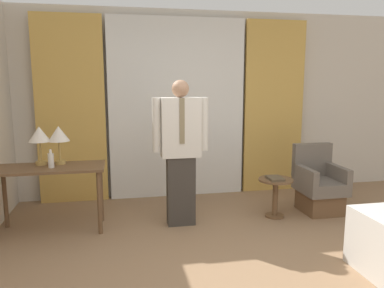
{
  "coord_description": "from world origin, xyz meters",
  "views": [
    {
      "loc": [
        -0.85,
        -2.59,
        1.69
      ],
      "look_at": [
        -0.04,
        1.47,
        0.99
      ],
      "focal_mm": 35.0,
      "sensor_mm": 36.0,
      "label": 1
    }
  ],
  "objects_px": {
    "bottle_near_edge": "(51,160)",
    "person": "(181,148)",
    "armchair": "(319,187)",
    "side_table": "(275,191)",
    "table_lamp_right": "(59,135)",
    "book": "(275,178)",
    "table_lamp_left": "(39,136)",
    "desk": "(50,177)"
  },
  "relations": [
    {
      "from": "desk",
      "to": "armchair",
      "type": "relative_size",
      "value": 1.38
    },
    {
      "from": "desk",
      "to": "person",
      "type": "relative_size",
      "value": 0.71
    },
    {
      "from": "person",
      "to": "side_table",
      "type": "relative_size",
      "value": 3.47
    },
    {
      "from": "desk",
      "to": "armchair",
      "type": "bearing_deg",
      "value": 0.13
    },
    {
      "from": "book",
      "to": "person",
      "type": "bearing_deg",
      "value": 179.23
    },
    {
      "from": "table_lamp_right",
      "to": "book",
      "type": "height_order",
      "value": "table_lamp_right"
    },
    {
      "from": "armchair",
      "to": "table_lamp_left",
      "type": "bearing_deg",
      "value": 178.05
    },
    {
      "from": "table_lamp_left",
      "to": "side_table",
      "type": "distance_m",
      "value": 2.88
    },
    {
      "from": "table_lamp_left",
      "to": "desk",
      "type": "bearing_deg",
      "value": -50.02
    },
    {
      "from": "bottle_near_edge",
      "to": "book",
      "type": "xyz_separation_m",
      "value": [
        2.62,
        -0.06,
        -0.32
      ]
    },
    {
      "from": "table_lamp_left",
      "to": "person",
      "type": "bearing_deg",
      "value": -7.83
    },
    {
      "from": "table_lamp_left",
      "to": "book",
      "type": "distance_m",
      "value": 2.82
    },
    {
      "from": "person",
      "to": "armchair",
      "type": "relative_size",
      "value": 1.96
    },
    {
      "from": "desk",
      "to": "side_table",
      "type": "xyz_separation_m",
      "value": [
        2.67,
        -0.09,
        -0.29
      ]
    },
    {
      "from": "desk",
      "to": "table_lamp_left",
      "type": "bearing_deg",
      "value": 129.98
    },
    {
      "from": "bottle_near_edge",
      "to": "table_lamp_left",
      "type": "bearing_deg",
      "value": 128.65
    },
    {
      "from": "desk",
      "to": "side_table",
      "type": "distance_m",
      "value": 2.69
    },
    {
      "from": "bottle_near_edge",
      "to": "person",
      "type": "distance_m",
      "value": 1.45
    },
    {
      "from": "side_table",
      "to": "table_lamp_left",
      "type": "bearing_deg",
      "value": 175.69
    },
    {
      "from": "bottle_near_edge",
      "to": "person",
      "type": "relative_size",
      "value": 0.12
    },
    {
      "from": "bottle_near_edge",
      "to": "person",
      "type": "xyz_separation_m",
      "value": [
        1.44,
        -0.05,
        0.09
      ]
    },
    {
      "from": "table_lamp_left",
      "to": "armchair",
      "type": "distance_m",
      "value": 3.51
    },
    {
      "from": "table_lamp_right",
      "to": "side_table",
      "type": "relative_size",
      "value": 0.89
    },
    {
      "from": "desk",
      "to": "table_lamp_left",
      "type": "xyz_separation_m",
      "value": [
        -0.1,
        0.12,
        0.45
      ]
    },
    {
      "from": "table_lamp_right",
      "to": "book",
      "type": "xyz_separation_m",
      "value": [
        2.55,
        -0.23,
        -0.57
      ]
    },
    {
      "from": "table_lamp_left",
      "to": "bottle_near_edge",
      "type": "height_order",
      "value": "table_lamp_left"
    },
    {
      "from": "side_table",
      "to": "book",
      "type": "relative_size",
      "value": 2.1
    },
    {
      "from": "armchair",
      "to": "side_table",
      "type": "xyz_separation_m",
      "value": [
        -0.65,
        -0.09,
        0.01
      ]
    },
    {
      "from": "desk",
      "to": "side_table",
      "type": "bearing_deg",
      "value": -1.83
    },
    {
      "from": "person",
      "to": "armchair",
      "type": "height_order",
      "value": "person"
    },
    {
      "from": "bottle_near_edge",
      "to": "book",
      "type": "distance_m",
      "value": 2.64
    },
    {
      "from": "table_lamp_left",
      "to": "book",
      "type": "bearing_deg",
      "value": -4.83
    },
    {
      "from": "table_lamp_left",
      "to": "book",
      "type": "height_order",
      "value": "table_lamp_left"
    },
    {
      "from": "table_lamp_left",
      "to": "bottle_near_edge",
      "type": "relative_size",
      "value": 2.16
    },
    {
      "from": "person",
      "to": "side_table",
      "type": "bearing_deg",
      "value": 0.37
    },
    {
      "from": "person",
      "to": "armchair",
      "type": "distance_m",
      "value": 1.94
    },
    {
      "from": "table_lamp_left",
      "to": "person",
      "type": "xyz_separation_m",
      "value": [
        1.58,
        -0.22,
        -0.15
      ]
    },
    {
      "from": "table_lamp_right",
      "to": "person",
      "type": "xyz_separation_m",
      "value": [
        1.37,
        -0.22,
        -0.15
      ]
    },
    {
      "from": "person",
      "to": "book",
      "type": "xyz_separation_m",
      "value": [
        1.18,
        -0.02,
        -0.42
      ]
    },
    {
      "from": "table_lamp_left",
      "to": "side_table",
      "type": "xyz_separation_m",
      "value": [
        2.78,
        -0.21,
        -0.74
      ]
    },
    {
      "from": "desk",
      "to": "table_lamp_left",
      "type": "height_order",
      "value": "table_lamp_left"
    },
    {
      "from": "table_lamp_right",
      "to": "bottle_near_edge",
      "type": "bearing_deg",
      "value": -112.49
    }
  ]
}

